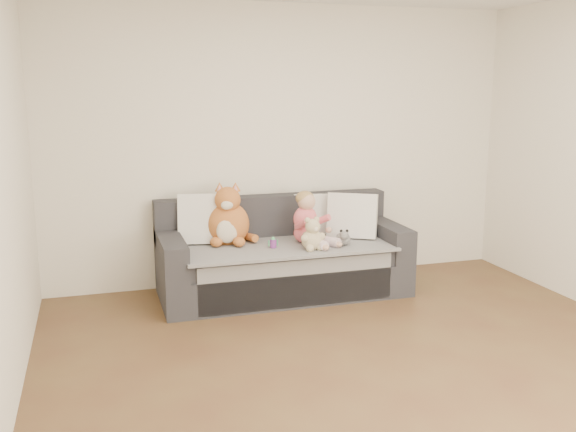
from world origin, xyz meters
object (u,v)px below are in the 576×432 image
(plush_cat, at_px, (228,220))
(teddy_bear, at_px, (312,236))
(sofa, at_px, (282,259))
(sippy_cup, at_px, (273,242))
(toddler, at_px, (308,221))

(plush_cat, height_order, teddy_bear, plush_cat)
(sofa, distance_m, teddy_bear, 0.48)
(teddy_bear, distance_m, sippy_cup, 0.35)
(plush_cat, relative_size, teddy_bear, 1.96)
(plush_cat, height_order, sippy_cup, plush_cat)
(toddler, height_order, sippy_cup, toddler)
(plush_cat, xyz_separation_m, teddy_bear, (0.64, -0.44, -0.09))
(plush_cat, xyz_separation_m, sippy_cup, (0.34, -0.28, -0.16))
(toddler, xyz_separation_m, teddy_bear, (-0.04, -0.24, -0.08))
(sofa, bearing_deg, teddy_bear, -63.27)
(toddler, relative_size, plush_cat, 0.83)
(sofa, relative_size, teddy_bear, 7.47)
(toddler, relative_size, sippy_cup, 4.77)
(toddler, xyz_separation_m, plush_cat, (-0.68, 0.20, 0.01))
(teddy_bear, relative_size, sippy_cup, 2.92)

